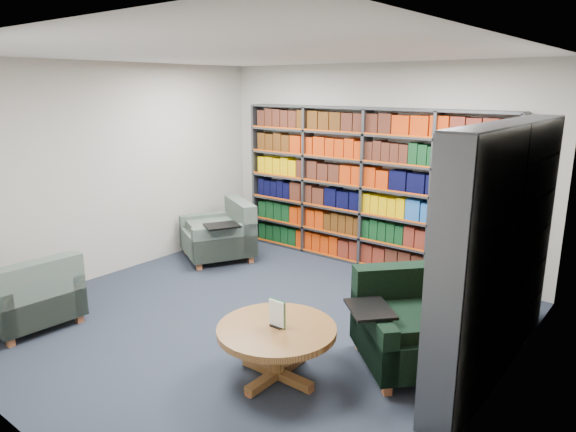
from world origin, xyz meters
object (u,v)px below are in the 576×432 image
Objects in this scene: chair_green_right at (410,327)px; coffee_table at (277,338)px; chair_teal_front at (32,298)px; chair_teal_left at (223,235)px.

chair_green_right reaches higher than coffee_table.
chair_teal_front reaches higher than coffee_table.
chair_teal_front is 2.80m from coffee_table.
chair_teal_left is 3.64m from chair_green_right.
chair_teal_left reaches higher than chair_teal_front.
coffee_table is at bearing 17.32° from chair_teal_front.
chair_teal_left is at bearing 143.20° from coffee_table.
chair_teal_left is 3.38m from coffee_table.
coffee_table is (-0.78, -0.98, 0.05)m from chair_green_right.
chair_green_right reaches higher than chair_teal_left.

